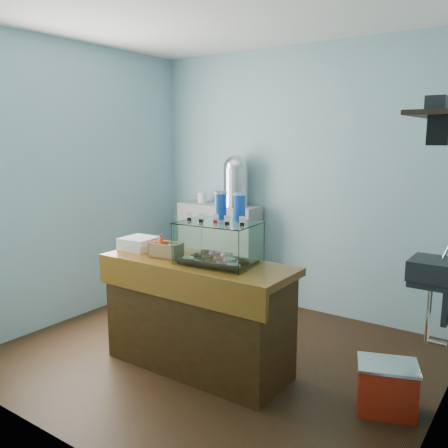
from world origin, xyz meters
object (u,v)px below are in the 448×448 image
Objects in this scene: counter at (197,314)px; red_cooler at (387,387)px; coffee_urn at (236,179)px; display_case at (220,240)px.

counter is 1.50m from red_cooler.
coffee_urn reaches higher than red_cooler.
coffee_urn is 2.79m from red_cooler.
display_case is 1.75m from coffee_urn.
display_case reaches higher than counter.
coffee_urn is 1.20× the size of red_cooler.
counter is 1.95m from coffee_urn.
display_case is 1.57m from red_cooler.
coffee_urn is at bearing 112.97° from counter.
coffee_urn reaches higher than display_case.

